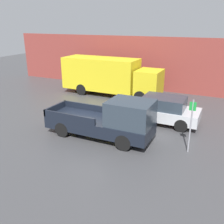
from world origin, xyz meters
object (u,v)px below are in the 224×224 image
at_px(car, 162,110).
at_px(parking_sign, 191,124).
at_px(delivery_truck, 109,75).
at_px(pickup_truck, 109,120).

distance_m(car, parking_sign, 3.81).
bearing_deg(parking_sign, delivery_truck, 136.94).
bearing_deg(car, pickup_truck, -119.11).
bearing_deg(pickup_truck, parking_sign, 4.42).
height_order(car, parking_sign, parking_sign).
bearing_deg(parking_sign, car, 124.44).
bearing_deg(delivery_truck, car, -36.49).
xyz_separation_m(car, parking_sign, (2.13, -3.10, 0.62)).
bearing_deg(parking_sign, pickup_truck, -175.58).
relative_size(pickup_truck, car, 1.28).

